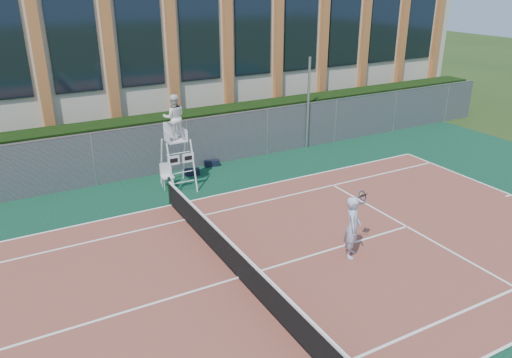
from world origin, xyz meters
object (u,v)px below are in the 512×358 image
steel_pole (308,104)px  umpire_chair (174,120)px  plastic_chair (167,173)px  tennis_player (353,227)px

steel_pole → umpire_chair: 7.55m
umpire_chair → plastic_chair: (-0.41, 0.17, -2.19)m
steel_pole → tennis_player: 10.45m
steel_pole → umpire_chair: bearing=-167.4°
steel_pole → plastic_chair: (-7.75, -1.48, -1.61)m
plastic_chair → tennis_player: (3.07, -7.78, 0.39)m
umpire_chair → steel_pole: bearing=12.6°
umpire_chair → plastic_chair: 2.23m
steel_pole → tennis_player: bearing=-116.8°
umpire_chair → tennis_player: 8.26m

